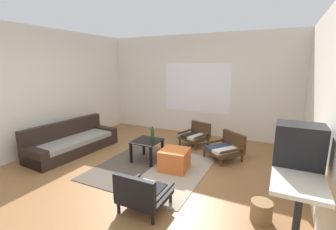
{
  "coord_description": "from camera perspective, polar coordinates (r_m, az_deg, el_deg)",
  "views": [
    {
      "loc": [
        2.1,
        -3.05,
        1.91
      ],
      "look_at": [
        0.06,
        1.12,
        0.9
      ],
      "focal_mm": 24.93,
      "sensor_mm": 36.0,
      "label": 1
    }
  ],
  "objects": [
    {
      "name": "couch",
      "position": [
        5.61,
        -22.34,
        -6.29
      ],
      "size": [
        0.86,
        2.02,
        0.67
      ],
      "color": "black",
      "rests_on": "ground"
    },
    {
      "name": "clay_vase",
      "position": [
        3.38,
        28.73,
        -4.95
      ],
      "size": [
        0.2,
        0.2,
        0.3
      ],
      "color": "brown",
      "rests_on": "console_shelf"
    },
    {
      "name": "console_shelf",
      "position": [
        3.03,
        28.63,
        -10.96
      ],
      "size": [
        0.46,
        1.72,
        0.88
      ],
      "color": "beige",
      "rests_on": "ground"
    },
    {
      "name": "side_wall_left",
      "position": [
        5.85,
        -28.75,
        5.26
      ],
      "size": [
        0.12,
        6.6,
        2.7
      ],
      "primitive_type": "cube",
      "color": "silver",
      "rests_on": "ground"
    },
    {
      "name": "ottoman_orange",
      "position": [
        4.37,
        1.59,
        -10.85
      ],
      "size": [
        0.54,
        0.54,
        0.39
      ],
      "primitive_type": "cube",
      "rotation": [
        0.0,
        0.0,
        0.1
      ],
      "color": "#D1662D",
      "rests_on": "ground"
    },
    {
      "name": "ground_plane",
      "position": [
        4.17,
        -7.8,
        -15.13
      ],
      "size": [
        7.8,
        7.8,
        0.0
      ],
      "primitive_type": "plane",
      "color": "olive"
    },
    {
      "name": "glass_bottle",
      "position": [
        4.7,
        -3.81,
        -4.68
      ],
      "size": [
        0.07,
        0.07,
        0.28
      ],
      "color": "#194723",
      "rests_on": "coffee_table"
    },
    {
      "name": "coffee_table",
      "position": [
        4.72,
        -5.19,
        -7.26
      ],
      "size": [
        0.53,
        0.55,
        0.43
      ],
      "color": "black",
      "rests_on": "ground"
    },
    {
      "name": "armchair_striped_foreground",
      "position": [
        3.24,
        -6.33,
        -18.5
      ],
      "size": [
        0.6,
        0.6,
        0.56
      ],
      "color": "black",
      "rests_on": "ground"
    },
    {
      "name": "crt_television",
      "position": [
        2.79,
        29.31,
        -6.27
      ],
      "size": [
        0.46,
        0.34,
        0.43
      ],
      "color": "black",
      "rests_on": "console_shelf"
    },
    {
      "name": "side_wall_right",
      "position": [
        3.44,
        35.03,
        0.69
      ],
      "size": [
        0.12,
        6.6,
        2.7
      ],
      "primitive_type": "cube",
      "color": "silver",
      "rests_on": "ground"
    },
    {
      "name": "armchair_by_window",
      "position": [
        5.69,
        6.86,
        -4.74
      ],
      "size": [
        0.71,
        0.72,
        0.53
      ],
      "color": "#472D19",
      "rests_on": "ground"
    },
    {
      "name": "armchair_corner",
      "position": [
        4.97,
        13.98,
        -7.63
      ],
      "size": [
        0.88,
        0.87,
        0.53
      ],
      "color": "#472D19",
      "rests_on": "ground"
    },
    {
      "name": "area_rug",
      "position": [
        4.51,
        -4.05,
        -12.76
      ],
      "size": [
        1.97,
        2.02,
        0.01
      ],
      "color": "#4C4238",
      "rests_on": "ground"
    },
    {
      "name": "wicker_basket",
      "position": [
        3.33,
        21.84,
        -20.99
      ],
      "size": [
        0.26,
        0.26,
        0.26
      ],
      "primitive_type": "cylinder",
      "color": "olive",
      "rests_on": "ground"
    },
    {
      "name": "far_wall_with_window",
      "position": [
        6.48,
        7.16,
        7.19
      ],
      "size": [
        5.6,
        0.13,
        2.7
      ],
      "color": "silver",
      "rests_on": "ground"
    }
  ]
}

